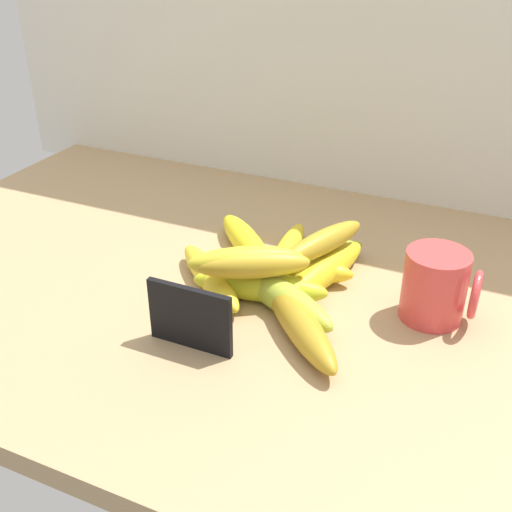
% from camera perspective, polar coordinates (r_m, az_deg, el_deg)
% --- Properties ---
extents(counter_top, '(1.10, 0.76, 0.03)m').
position_cam_1_polar(counter_top, '(0.92, -4.03, -2.60)').
color(counter_top, tan).
rests_on(counter_top, ground).
extents(back_wall, '(1.30, 0.02, 0.70)m').
position_cam_1_polar(back_wall, '(1.15, 5.16, 21.68)').
color(back_wall, silver).
rests_on(back_wall, ground).
extents(chalkboard_sign, '(0.11, 0.02, 0.08)m').
position_cam_1_polar(chalkboard_sign, '(0.76, -6.01, -5.81)').
color(chalkboard_sign, black).
rests_on(chalkboard_sign, counter_top).
extents(coffee_mug, '(0.10, 0.08, 0.09)m').
position_cam_1_polar(coffee_mug, '(0.83, 16.17, -2.67)').
color(coffee_mug, '#DA4242').
rests_on(coffee_mug, counter_top).
extents(banana_0, '(0.19, 0.08, 0.04)m').
position_cam_1_polar(banana_0, '(0.85, 0.34, -2.78)').
color(banana_0, gold).
rests_on(banana_0, counter_top).
extents(banana_1, '(0.06, 0.19, 0.03)m').
position_cam_1_polar(banana_1, '(0.94, 2.75, 0.31)').
color(banana_1, yellow).
rests_on(banana_1, counter_top).
extents(banana_2, '(0.16, 0.16, 0.04)m').
position_cam_1_polar(banana_2, '(0.96, -0.94, 1.35)').
color(banana_2, yellow).
rests_on(banana_2, counter_top).
extents(banana_3, '(0.17, 0.18, 0.04)m').
position_cam_1_polar(banana_3, '(0.78, 3.97, -6.14)').
color(banana_3, '#B38B21').
rests_on(banana_3, counter_top).
extents(banana_4, '(0.17, 0.15, 0.04)m').
position_cam_1_polar(banana_4, '(0.88, -4.21, -1.89)').
color(banana_4, yellow).
rests_on(banana_4, counter_top).
extents(banana_5, '(0.18, 0.07, 0.04)m').
position_cam_1_polar(banana_5, '(0.90, 3.35, -1.01)').
color(banana_5, yellow).
rests_on(banana_5, counter_top).
extents(banana_6, '(0.19, 0.13, 0.04)m').
position_cam_1_polar(banana_6, '(0.83, 2.27, -3.65)').
color(banana_6, '#A7BA36').
rests_on(banana_6, counter_top).
extents(banana_7, '(0.14, 0.17, 0.04)m').
position_cam_1_polar(banana_7, '(0.92, 4.90, -0.26)').
color(banana_7, '#9FB131').
rests_on(banana_7, counter_top).
extents(banana_8, '(0.09, 0.20, 0.04)m').
position_cam_1_polar(banana_8, '(0.89, 6.13, -1.41)').
color(banana_8, yellow).
rests_on(banana_8, counter_top).
extents(banana_9, '(0.09, 0.17, 0.03)m').
position_cam_1_polar(banana_9, '(0.88, 6.10, 1.27)').
color(banana_9, '#B19224').
rests_on(banana_9, banana_8).
extents(banana_10, '(0.15, 0.11, 0.04)m').
position_cam_1_polar(banana_10, '(0.82, -0.90, -0.47)').
color(banana_10, gold).
rests_on(banana_10, banana_0).
extents(banana_11, '(0.15, 0.11, 0.04)m').
position_cam_1_polar(banana_11, '(0.82, -0.29, -0.80)').
color(banana_11, gold).
rests_on(banana_11, banana_0).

